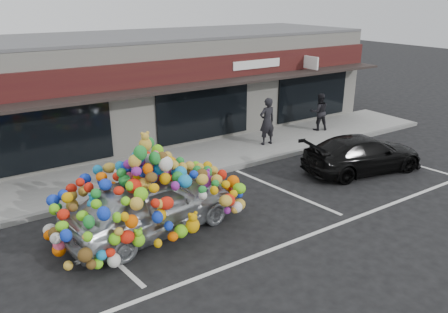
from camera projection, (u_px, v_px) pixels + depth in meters
ground at (212, 216)px, 12.30m from camera, size 90.00×90.00×0.00m
shop_building at (106, 89)px, 18.20m from camera, size 24.00×7.20×4.31m
sidewalk at (153, 169)px, 15.42m from camera, size 26.00×3.00×0.15m
kerb at (172, 183)px, 14.24m from camera, size 26.00×0.18×0.16m
parking_stripe_left at (98, 246)px, 10.82m from camera, size 0.73×4.37×0.01m
parking_stripe_mid at (283, 190)px, 13.89m from camera, size 0.73×4.37×0.01m
parking_stripe_right at (392, 158)px, 16.65m from camera, size 0.73×4.37×0.01m
lane_line at (322, 231)px, 11.52m from camera, size 14.00×0.12×0.01m
toy_car at (150, 198)px, 11.15m from camera, size 3.29×5.09×2.83m
black_sedan at (363, 154)px, 15.24m from camera, size 2.58×4.67×1.28m
pedestrian_a at (267, 121)px, 17.45m from camera, size 0.72×0.50×1.92m
pedestrian_b at (319, 112)px, 19.40m from camera, size 0.99×0.90×1.66m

